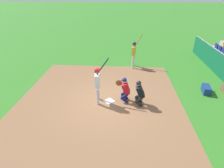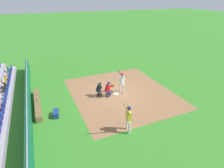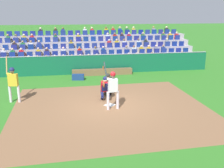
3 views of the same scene
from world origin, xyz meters
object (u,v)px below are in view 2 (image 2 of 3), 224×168
at_px(catcher_crouching, 108,88).
at_px(dugout_bench, 37,104).
at_px(on_deck_batter, 129,116).
at_px(equipment_duffel_bag, 56,114).
at_px(home_plate_umpire, 99,89).
at_px(batter_at_plate, 122,80).
at_px(home_plate_marker, 116,94).
at_px(water_bottle_on_bench, 38,99).

height_order(catcher_crouching, dugout_bench, catcher_crouching).
bearing_deg(on_deck_batter, equipment_duffel_bag, -130.77).
height_order(home_plate_umpire, equipment_duffel_bag, home_plate_umpire).
height_order(dugout_bench, on_deck_batter, on_deck_batter).
xyz_separation_m(catcher_crouching, equipment_duffel_bag, (1.21, -4.38, -0.53)).
bearing_deg(batter_at_plate, dugout_bench, -93.45).
distance_m(home_plate_marker, on_deck_batter, 4.96).
distance_m(catcher_crouching, dugout_bench, 5.54).
distance_m(catcher_crouching, on_deck_batter, 4.59).
bearing_deg(catcher_crouching, equipment_duffel_bag, -74.61).
xyz_separation_m(home_plate_umpire, water_bottle_on_bench, (-0.39, -4.72, -0.15)).
bearing_deg(catcher_crouching, home_plate_marker, 99.30).
bearing_deg(water_bottle_on_bench, equipment_duffel_bag, 29.51).
xyz_separation_m(dugout_bench, equipment_duffel_bag, (1.79, 1.10, -0.03)).
distance_m(home_plate_marker, batter_at_plate, 1.25).
bearing_deg(home_plate_marker, catcher_crouching, -80.70).
relative_size(home_plate_umpire, equipment_duffel_bag, 1.64).
bearing_deg(dugout_bench, home_plate_umpire, 85.96).
bearing_deg(home_plate_marker, water_bottle_on_bench, -94.71).
bearing_deg(water_bottle_on_bench, catcher_crouching, 83.38).
bearing_deg(home_plate_umpire, water_bottle_on_bench, -94.68).
height_order(dugout_bench, equipment_duffel_bag, dugout_bench).
relative_size(catcher_crouching, equipment_duffel_bag, 1.65).
height_order(home_plate_umpire, water_bottle_on_bench, home_plate_umpire).
distance_m(home_plate_marker, dugout_bench, 6.25).
distance_m(home_plate_umpire, dugout_bench, 4.82).
bearing_deg(batter_at_plate, home_plate_umpire, -92.02).
distance_m(dugout_bench, equipment_duffel_bag, 2.10).
bearing_deg(dugout_bench, catcher_crouching, 83.95).
height_order(home_plate_umpire, on_deck_batter, on_deck_batter).
relative_size(batter_at_plate, water_bottle_on_bench, 9.63).
relative_size(equipment_duffel_bag, on_deck_batter, 0.35).
relative_size(home_plate_marker, home_plate_umpire, 0.34).
bearing_deg(equipment_duffel_bag, batter_at_plate, 112.89).
xyz_separation_m(dugout_bench, water_bottle_on_bench, (-0.05, 0.06, 0.33)).
height_order(catcher_crouching, home_plate_umpire, catcher_crouching).
bearing_deg(equipment_duffel_bag, home_plate_umpire, 120.70).
bearing_deg(catcher_crouching, dugout_bench, -96.05).
relative_size(catcher_crouching, home_plate_umpire, 1.01).
xyz_separation_m(catcher_crouching, water_bottle_on_bench, (-0.63, -5.42, -0.17)).
height_order(catcher_crouching, on_deck_batter, on_deck_batter).
relative_size(dugout_bench, water_bottle_on_bench, 19.02).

